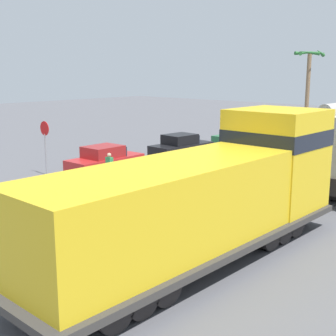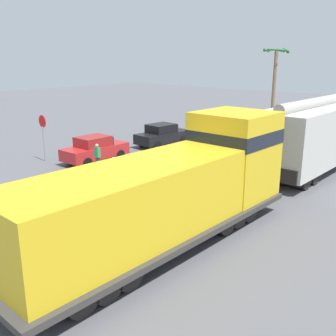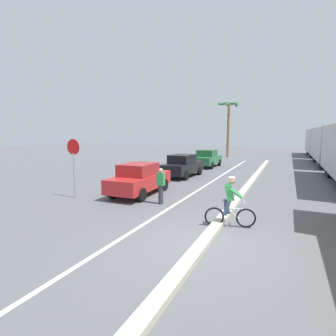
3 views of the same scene
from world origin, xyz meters
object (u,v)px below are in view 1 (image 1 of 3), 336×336
object	(u,v)px
palm_tree_near	(309,73)
parked_car_green	(238,137)
parked_car_red	(105,161)
stop_sign	(45,137)
pedestrian_by_cars	(110,169)
locomotive	(213,198)
parked_car_black	(181,147)
cyclist	(133,187)

from	to	relation	value
palm_tree_near	parked_car_green	bearing A→B (deg)	-87.63
parked_car_red	palm_tree_near	size ratio (longest dim) A/B	0.58
stop_sign	parked_car_green	bearing A→B (deg)	79.85
stop_sign	pedestrian_by_cars	xyz separation A→B (m)	(4.35, 0.71, -1.18)
pedestrian_by_cars	parked_car_green	bearing A→B (deg)	97.53
locomotive	pedestrian_by_cars	distance (m)	9.68
parked_car_black	pedestrian_by_cars	distance (m)	7.62
pedestrian_by_cars	palm_tree_near	bearing A→B (deg)	95.20
locomotive	parked_car_red	size ratio (longest dim) A/B	2.74
cyclist	parked_car_red	bearing A→B (deg)	151.07
locomotive	cyclist	bearing A→B (deg)	160.96
parked_car_green	pedestrian_by_cars	bearing A→B (deg)	-82.47
parked_car_red	cyclist	size ratio (longest dim) A/B	2.47
locomotive	pedestrian_by_cars	world-z (taller)	locomotive
locomotive	palm_tree_near	size ratio (longest dim) A/B	1.59
parked_car_black	stop_sign	bearing A→B (deg)	-107.10
locomotive	palm_tree_near	xyz separation A→B (m)	(-11.21, 28.40, 3.45)
parked_car_green	locomotive	bearing A→B (deg)	-57.90
cyclist	pedestrian_by_cars	world-z (taller)	cyclist
parked_car_green	palm_tree_near	size ratio (longest dim) A/B	0.58
cyclist	parked_car_green	bearing A→B (deg)	108.83
parked_car_green	stop_sign	world-z (taller)	stop_sign
parked_car_red	palm_tree_near	bearing A→B (deg)	91.02
parked_car_red	palm_tree_near	world-z (taller)	palm_tree_near
stop_sign	pedestrian_by_cars	distance (m)	4.56
locomotive	parked_car_green	size ratio (longest dim) A/B	2.74
parked_car_red	cyclist	distance (m)	5.98
parked_car_red	locomotive	bearing A→B (deg)	-24.03
parked_car_black	palm_tree_near	bearing A→B (deg)	91.32
stop_sign	palm_tree_near	world-z (taller)	palm_tree_near
locomotive	stop_sign	bearing A→B (deg)	167.92
locomotive	pedestrian_by_cars	xyz separation A→B (m)	(-8.95, 3.56, -0.95)
parked_car_red	parked_car_black	world-z (taller)	same
cyclist	stop_sign	bearing A→B (deg)	173.17
palm_tree_near	stop_sign	bearing A→B (deg)	-94.68
parked_car_red	parked_car_green	size ratio (longest dim) A/B	1.00
locomotive	parked_car_black	bearing A→B (deg)	134.64
parked_car_black	parked_car_green	xyz separation A→B (m)	(0.06, 6.18, 0.00)
palm_tree_near	pedestrian_by_cars	size ratio (longest dim) A/B	4.52
locomotive	parked_car_black	world-z (taller)	locomotive
locomotive	parked_car_black	xyz separation A→B (m)	(-10.81, 10.95, -0.98)
parked_car_black	pedestrian_by_cars	size ratio (longest dim) A/B	2.64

